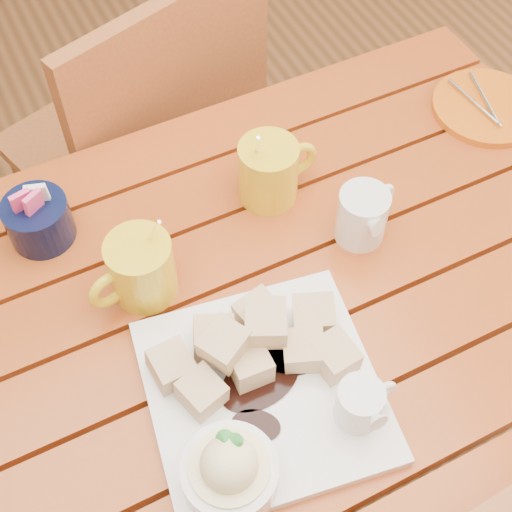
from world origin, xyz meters
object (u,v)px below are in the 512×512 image
table (252,351)px  coffee_mug_left (140,269)px  chair_far (149,145)px  coffee_mug_right (270,171)px  orange_saucer (488,107)px  dessert_plate (258,400)px

table → coffee_mug_left: coffee_mug_left is taller
table → chair_far: chair_far is taller
coffee_mug_left → coffee_mug_right: 0.25m
orange_saucer → chair_far: (-0.48, 0.41, -0.25)m
dessert_plate → coffee_mug_right: (0.17, 0.31, 0.02)m
table → orange_saucer: bearing=18.8°
table → coffee_mug_right: (0.12, 0.18, 0.16)m
dessert_plate → chair_far: bearing=81.7°
table → dessert_plate: dessert_plate is taller
dessert_plate → coffee_mug_left: coffee_mug_left is taller
table → dessert_plate: bearing=-112.9°
coffee_mug_left → orange_saucer: coffee_mug_left is taller
dessert_plate → orange_saucer: bearing=27.8°
orange_saucer → chair_far: size_ratio=0.20×
dessert_plate → coffee_mug_right: 0.36m
dessert_plate → chair_far: 0.77m
coffee_mug_left → chair_far: bearing=57.5°
table → coffee_mug_left: size_ratio=8.00×
coffee_mug_left → coffee_mug_right: same height
coffee_mug_right → chair_far: (-0.07, 0.41, -0.29)m
coffee_mug_left → coffee_mug_right: size_ratio=1.00×
coffee_mug_right → chair_far: size_ratio=0.16×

